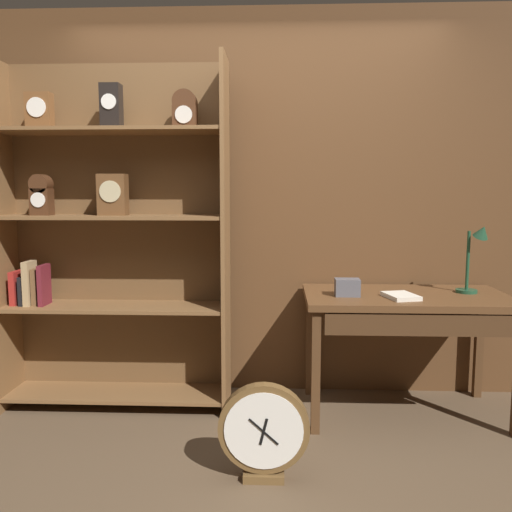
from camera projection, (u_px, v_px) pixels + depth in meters
The scene contains 8 objects.
ground_plane at pixel (246, 492), 2.45m from camera, with size 10.00×10.00×0.00m, color brown.
back_wood_panel at pixel (258, 205), 3.62m from camera, with size 4.80×0.05×2.60m, color brown.
bookshelf at pixel (111, 236), 3.35m from camera, with size 1.44×0.36×2.20m.
workbench at pixel (407, 309), 3.22m from camera, with size 1.24×0.70×0.76m.
desk_lamp at pixel (475, 254), 3.22m from camera, with size 0.19×0.18×0.44m.
toolbox_small at pixel (347, 287), 3.17m from camera, with size 0.15×0.10×0.10m, color #595960.
open_repair_manual at pixel (401, 296), 3.11m from camera, with size 0.16×0.22×0.03m, color silver.
round_clock_large at pixel (264, 431), 2.52m from camera, with size 0.44×0.11×0.48m.
Camera 1 is at (0.15, -2.30, 1.38)m, focal length 36.96 mm.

